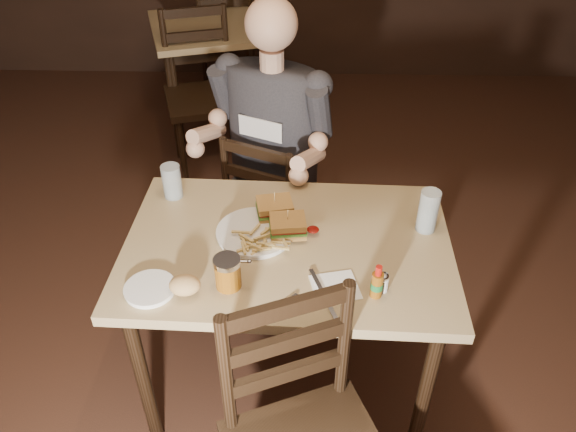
{
  "coord_description": "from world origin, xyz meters",
  "views": [
    {
      "loc": [
        0.06,
        -1.21,
        2.03
      ],
      "look_at": [
        0.02,
        0.32,
        0.85
      ],
      "focal_mm": 35.0,
      "sensor_mm": 36.0,
      "label": 1
    }
  ],
  "objects_px": {
    "glass_left": "(172,181)",
    "side_plate": "(150,290)",
    "chair_far": "(275,205)",
    "hot_sauce": "(377,281)",
    "dinner_plate": "(255,233)",
    "syrup_dispenser": "(228,273)",
    "main_table": "(288,262)",
    "glass_right": "(428,211)",
    "bg_table": "(214,37)",
    "bg_chair_far": "(226,37)",
    "bg_chair_near": "(205,99)",
    "diner": "(269,117)"
  },
  "relations": [
    {
      "from": "bg_table",
      "to": "dinner_plate",
      "type": "distance_m",
      "value": 2.23
    },
    {
      "from": "bg_table",
      "to": "side_plate",
      "type": "height_order",
      "value": "side_plate"
    },
    {
      "from": "bg_chair_near",
      "to": "dinner_plate",
      "type": "relative_size",
      "value": 3.72
    },
    {
      "from": "main_table",
      "to": "dinner_plate",
      "type": "height_order",
      "value": "dinner_plate"
    },
    {
      "from": "chair_far",
      "to": "dinner_plate",
      "type": "height_order",
      "value": "chair_far"
    },
    {
      "from": "chair_far",
      "to": "glass_left",
      "type": "xyz_separation_m",
      "value": [
        -0.37,
        -0.42,
        0.42
      ]
    },
    {
      "from": "bg_chair_far",
      "to": "hot_sauce",
      "type": "distance_m",
      "value": 3.15
    },
    {
      "from": "glass_right",
      "to": "hot_sauce",
      "type": "bearing_deg",
      "value": -121.74
    },
    {
      "from": "main_table",
      "to": "chair_far",
      "type": "relative_size",
      "value": 1.37
    },
    {
      "from": "dinner_plate",
      "to": "side_plate",
      "type": "height_order",
      "value": "dinner_plate"
    },
    {
      "from": "main_table",
      "to": "chair_far",
      "type": "xyz_separation_m",
      "value": [
        -0.08,
        0.69,
        -0.26
      ]
    },
    {
      "from": "bg_chair_near",
      "to": "glass_left",
      "type": "bearing_deg",
      "value": -102.05
    },
    {
      "from": "chair_far",
      "to": "dinner_plate",
      "type": "xyz_separation_m",
      "value": [
        -0.04,
        -0.65,
        0.36
      ]
    },
    {
      "from": "side_plate",
      "to": "hot_sauce",
      "type": "bearing_deg",
      "value": 0.08
    },
    {
      "from": "bg_chair_far",
      "to": "glass_right",
      "type": "height_order",
      "value": "bg_chair_far"
    },
    {
      "from": "bg_chair_far",
      "to": "side_plate",
      "type": "height_order",
      "value": "bg_chair_far"
    },
    {
      "from": "diner",
      "to": "syrup_dispenser",
      "type": "relative_size",
      "value": 8.73
    },
    {
      "from": "syrup_dispenser",
      "to": "side_plate",
      "type": "xyz_separation_m",
      "value": [
        -0.24,
        -0.03,
        -0.05
      ]
    },
    {
      "from": "chair_far",
      "to": "side_plate",
      "type": "relative_size",
      "value": 5.32
    },
    {
      "from": "bg_chair_near",
      "to": "glass_left",
      "type": "distance_m",
      "value": 1.45
    },
    {
      "from": "bg_table",
      "to": "dinner_plate",
      "type": "xyz_separation_m",
      "value": [
        0.44,
        -2.19,
        0.1
      ]
    },
    {
      "from": "bg_chair_far",
      "to": "side_plate",
      "type": "bearing_deg",
      "value": 82.18
    },
    {
      "from": "hot_sauce",
      "to": "syrup_dispenser",
      "type": "bearing_deg",
      "value": 176.2
    },
    {
      "from": "side_plate",
      "to": "glass_right",
      "type": "bearing_deg",
      "value": 20.26
    },
    {
      "from": "glass_right",
      "to": "syrup_dispenser",
      "type": "relative_size",
      "value": 1.44
    },
    {
      "from": "main_table",
      "to": "bg_chair_far",
      "type": "distance_m",
      "value": 2.84
    },
    {
      "from": "dinner_plate",
      "to": "side_plate",
      "type": "bearing_deg",
      "value": -137.29
    },
    {
      "from": "glass_left",
      "to": "glass_right",
      "type": "bearing_deg",
      "value": -10.67
    },
    {
      "from": "side_plate",
      "to": "bg_chair_far",
      "type": "bearing_deg",
      "value": 92.59
    },
    {
      "from": "chair_far",
      "to": "dinner_plate",
      "type": "bearing_deg",
      "value": 110.77
    },
    {
      "from": "glass_left",
      "to": "hot_sauce",
      "type": "relative_size",
      "value": 1.11
    },
    {
      "from": "bg_table",
      "to": "hot_sauce",
      "type": "relative_size",
      "value": 8.25
    },
    {
      "from": "glass_left",
      "to": "side_plate",
      "type": "relative_size",
      "value": 0.85
    },
    {
      "from": "glass_left",
      "to": "syrup_dispenser",
      "type": "distance_m",
      "value": 0.55
    },
    {
      "from": "bg_chair_near",
      "to": "diner",
      "type": "height_order",
      "value": "diner"
    },
    {
      "from": "diner",
      "to": "dinner_plate",
      "type": "distance_m",
      "value": 0.62
    },
    {
      "from": "dinner_plate",
      "to": "hot_sauce",
      "type": "distance_m",
      "value": 0.49
    },
    {
      "from": "chair_far",
      "to": "hot_sauce",
      "type": "distance_m",
      "value": 1.08
    },
    {
      "from": "bg_chair_far",
      "to": "syrup_dispenser",
      "type": "bearing_deg",
      "value": 86.84
    },
    {
      "from": "bg_table",
      "to": "glass_right",
      "type": "xyz_separation_m",
      "value": [
        1.05,
        -2.13,
        0.17
      ]
    },
    {
      "from": "dinner_plate",
      "to": "side_plate",
      "type": "xyz_separation_m",
      "value": [
        -0.31,
        -0.28,
        -0.0
      ]
    },
    {
      "from": "hot_sauce",
      "to": "syrup_dispenser",
      "type": "distance_m",
      "value": 0.46
    },
    {
      "from": "bg_chair_far",
      "to": "hot_sauce",
      "type": "relative_size",
      "value": 8.05
    },
    {
      "from": "glass_right",
      "to": "dinner_plate",
      "type": "bearing_deg",
      "value": -175.06
    },
    {
      "from": "hot_sauce",
      "to": "side_plate",
      "type": "xyz_separation_m",
      "value": [
        -0.7,
        -0.0,
        -0.05
      ]
    },
    {
      "from": "glass_left",
      "to": "bg_table",
      "type": "bearing_deg",
      "value": 93.31
    },
    {
      "from": "glass_left",
      "to": "hot_sauce",
      "type": "xyz_separation_m",
      "value": [
        0.73,
        -0.51,
        -0.01
      ]
    },
    {
      "from": "side_plate",
      "to": "bg_chair_near",
      "type": "bearing_deg",
      "value": 94.06
    },
    {
      "from": "bg_chair_near",
      "to": "side_plate",
      "type": "bearing_deg",
      "value": -102.59
    },
    {
      "from": "glass_right",
      "to": "side_plate",
      "type": "xyz_separation_m",
      "value": [
        -0.91,
        -0.34,
        -0.07
      ]
    }
  ]
}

